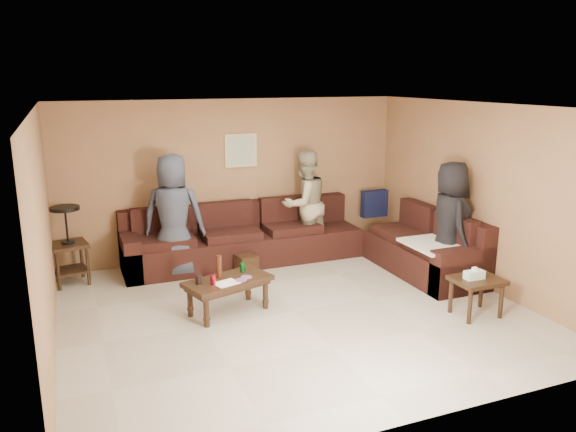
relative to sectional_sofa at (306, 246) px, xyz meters
The scene contains 10 objects.
room 2.18m from the sectional_sofa, 118.22° to the right, with size 5.60×5.50×2.50m.
sectional_sofa is the anchor object (origin of this frame).
coffee_table 2.01m from the sectional_sofa, 142.05° to the right, with size 1.15×0.81×0.72m.
end_table_left 3.41m from the sectional_sofa, behind, with size 0.56×0.56×1.11m.
side_table_right 2.70m from the sectional_sofa, 64.18° to the right, with size 0.58×0.47×0.62m.
waste_bin 1.01m from the sectional_sofa, behind, with size 0.27×0.27×0.33m, color black.
wall_art 1.82m from the sectional_sofa, 126.63° to the left, with size 0.52×0.04×0.52m.
person_left 2.04m from the sectional_sofa, 169.92° to the left, with size 0.88×0.57×1.79m, color #333846.
person_middle 0.76m from the sectional_sofa, 69.60° to the left, with size 0.83×0.65×1.71m, color tan.
person_right 2.14m from the sectional_sofa, 40.13° to the right, with size 0.84×0.55×1.72m, color black.
Camera 1 is at (-2.48, -5.97, 2.83)m, focal length 35.00 mm.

